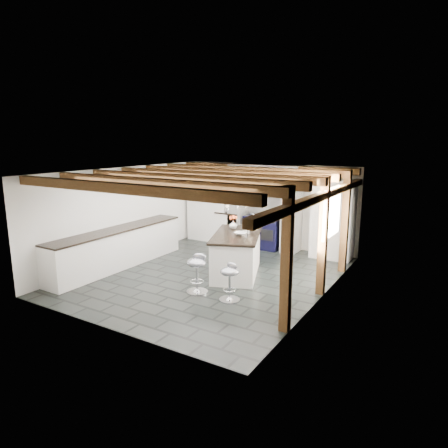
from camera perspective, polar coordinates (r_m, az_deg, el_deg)
The scene contains 6 objects.
ground at distance 8.95m, azimuth -1.88°, elevation -7.29°, with size 6.00×6.00×0.00m, color black.
room_shell at distance 10.15m, azimuth -0.47°, elevation 1.27°, with size 6.00×6.03×6.00m.
range_cooker at distance 11.08m, azimuth 5.64°, elevation -1.05°, with size 1.00×0.63×0.99m.
kitchen_island at distance 8.90m, azimuth 1.81°, elevation -4.22°, with size 1.59×2.09×1.23m.
bar_stool_near at distance 7.46m, azimuth 0.85°, elevation -7.65°, with size 0.41×0.41×0.72m.
bar_stool_far at distance 7.84m, azimuth -3.88°, elevation -6.40°, with size 0.48×0.48×0.78m.
Camera 1 is at (4.60, -7.08, 2.96)m, focal length 32.00 mm.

